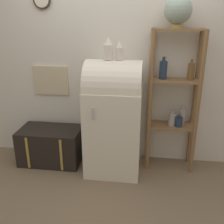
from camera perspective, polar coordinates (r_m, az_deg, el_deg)
ground_plane at (r=3.27m, az=-0.15°, el=-14.01°), size 12.00×12.00×0.00m
wall_back at (r=3.31m, az=1.12°, el=11.70°), size 7.00×0.09×2.70m
refrigerator at (r=3.14m, az=0.41°, el=-0.70°), size 0.65×0.67×1.38m
suitcase_trunk at (r=3.58m, az=-13.13°, el=-7.07°), size 0.79×0.48×0.46m
shelf_unit at (r=3.21m, az=13.30°, el=3.55°), size 0.59×0.30×1.71m
globe at (r=3.06m, az=14.22°, el=20.69°), size 0.30×0.30×0.34m
vase_left at (r=2.96m, az=-0.79°, el=13.55°), size 0.10×0.10×0.25m
vase_center at (r=2.94m, az=1.62°, el=13.14°), size 0.08×0.08×0.21m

